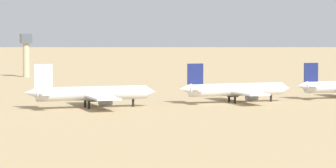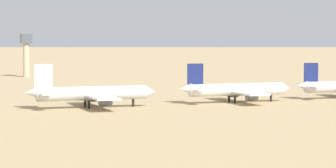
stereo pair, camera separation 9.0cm
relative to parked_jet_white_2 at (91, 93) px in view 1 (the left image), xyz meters
The scene contains 6 objects.
ground 47.52m from the parked_jet_white_2, ahead, with size 4000.00×4000.00×0.00m, color tan.
ridge_center 1166.59m from the parked_jet_white_2, 78.11° to the left, with size 414.86×268.67×89.78m, color gray.
ridge_east 1264.79m from the parked_jet_white_2, 65.89° to the left, with size 222.25×207.11×63.90m, color #8C6D61.
parked_jet_white_2 is the anchor object (origin of this frame).
parked_jet_navy_3 49.43m from the parked_jet_white_2, ahead, with size 39.48×33.07×13.07m.
control_tower 168.57m from the parked_jet_white_2, 85.52° to the left, with size 5.20×5.20×21.03m.
Camera 1 is at (-119.41, -262.65, 25.77)m, focal length 96.12 mm.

